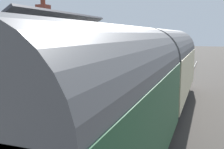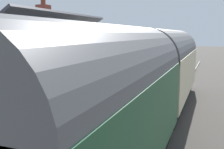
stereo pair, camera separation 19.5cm
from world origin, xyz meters
The scene contains 18 objects.
ground_plane centered at (0.00, 0.00, 0.00)m, with size 160.00×160.00×0.00m, color #423D38.
platform centered at (0.00, 3.66, 0.48)m, with size 32.00×5.32×0.95m, color gray.
platform_edge_coping centered at (0.00, 1.18, 0.96)m, with size 32.00×0.36×0.02m, color beige.
rail_near centered at (0.00, -1.62, 0.07)m, with size 52.00×0.08×0.14m, color gray.
rail_far centered at (0.00, -0.18, 0.07)m, with size 52.00×0.08×0.14m, color gray.
train centered at (-2.98, -0.90, 2.22)m, with size 18.64×2.73×4.32m.
station_building centered at (-3.82, 4.74, 2.39)m, with size 7.29×4.66×4.93m.
bench_by_lamp centered at (8.71, 3.14, 1.43)m, with size 1.41×0.48×0.88m.
bench_near_building centered at (6.76, 2.96, 1.43)m, with size 1.41×0.46×0.88m.
bench_platform_end centered at (3.43, 3.14, 1.43)m, with size 1.40×0.45×0.88m.
planter_edge_far centered at (9.14, 4.66, 1.25)m, with size 1.07×0.32×0.62m.
planter_bench_right centered at (7.54, 5.37, 1.52)m, with size 0.71×0.71×1.03m.
planter_edge_near centered at (-3.49, 1.88, 1.38)m, with size 0.46×0.46×0.79m.
planter_by_door centered at (9.77, 2.08, 1.38)m, with size 0.45×0.45×0.80m.
planter_under_sign centered at (11.73, 3.10, 1.47)m, with size 0.72×0.72×1.01m.
lamp_post_platform centered at (4.91, 1.57, 3.43)m, with size 0.32×0.50×3.52m.
station_sign_board centered at (1.46, 1.77, 2.14)m, with size 0.96×0.06×1.57m.
tree_mid_background centered at (11.56, 15.75, 4.61)m, with size 3.35×3.34×6.17m.
Camera 1 is at (-14.18, -3.25, 4.07)m, focal length 42.59 mm.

